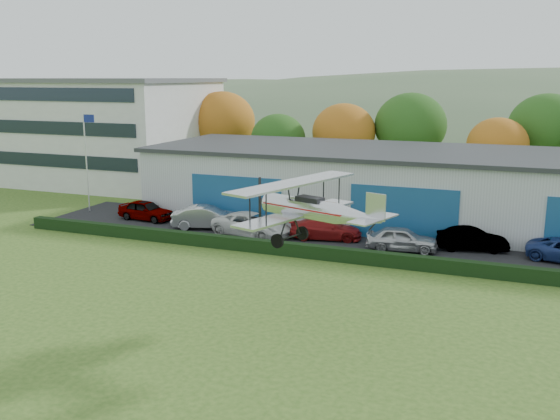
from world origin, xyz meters
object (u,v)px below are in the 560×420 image
(hangar, at_px, (418,186))
(flagpole, at_px, (87,152))
(car_1, at_px, (207,217))
(car_2, at_px, (252,225))
(biplane, at_px, (311,207))
(car_3, at_px, (326,229))
(car_0, at_px, (146,210))
(car_5, at_px, (472,239))
(car_4, at_px, (402,239))
(office_block, at_px, (104,130))

(hangar, bearing_deg, flagpole, -166.49)
(car_1, relative_size, car_2, 0.88)
(car_2, bearing_deg, biplane, -136.49)
(car_3, relative_size, biplane, 0.65)
(biplane, bearing_deg, hangar, 105.58)
(flagpole, distance_m, car_2, 15.93)
(car_0, bearing_deg, car_1, -91.49)
(car_0, height_order, biplane, biplane)
(flagpole, xyz_separation_m, car_3, (20.09, -1.49, -4.05))
(flagpole, xyz_separation_m, car_1, (11.39, -1.75, -3.94))
(car_0, xyz_separation_m, car_5, (23.43, 0.27, -0.03))
(car_0, bearing_deg, car_4, -88.40)
(car_3, bearing_deg, biplane, -177.70)
(office_block, bearing_deg, car_3, -27.19)
(car_3, height_order, car_5, car_5)
(biplane, bearing_deg, car_0, 159.58)
(car_3, height_order, biplane, biplane)
(hangar, height_order, car_1, hangar)
(car_4, bearing_deg, office_block, 58.58)
(flagpole, xyz_separation_m, car_2, (15.23, -2.49, -3.97))
(office_block, xyz_separation_m, car_0, (14.02, -14.07, -4.43))
(car_0, xyz_separation_m, car_2, (9.33, -1.41, 0.03))
(hangar, xyz_separation_m, car_1, (-13.50, -7.73, -1.81))
(car_1, relative_size, biplane, 0.67)
(car_4, bearing_deg, flagpole, 77.89)
(hangar, relative_size, biplane, 5.61)
(car_5, bearing_deg, car_0, 79.78)
(car_2, relative_size, car_3, 1.17)
(car_5, xyz_separation_m, biplane, (-5.64, -14.77, 4.55))
(car_1, relative_size, car_5, 1.14)
(hangar, bearing_deg, car_1, -150.19)
(office_block, height_order, flagpole, office_block)
(car_0, height_order, car_2, car_2)
(car_3, relative_size, car_4, 1.09)
(car_2, bearing_deg, car_4, -79.07)
(car_0, relative_size, car_5, 1.01)
(car_3, distance_m, biplane, 15.23)
(car_0, relative_size, car_3, 0.91)
(hangar, xyz_separation_m, flagpole, (-24.88, -5.98, 2.13))
(hangar, xyz_separation_m, car_2, (-9.66, -8.47, -1.84))
(car_1, distance_m, car_2, 3.91)
(car_1, height_order, car_2, car_1)
(car_1, distance_m, car_4, 13.91)
(office_block, bearing_deg, car_0, -45.11)
(flagpole, height_order, car_4, flagpole)
(car_3, xyz_separation_m, biplane, (3.61, -14.08, 4.56))
(car_4, xyz_separation_m, biplane, (-1.58, -13.14, 4.51))
(office_block, relative_size, car_1, 4.25)
(office_block, relative_size, car_5, 4.82)
(car_2, relative_size, car_4, 1.27)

